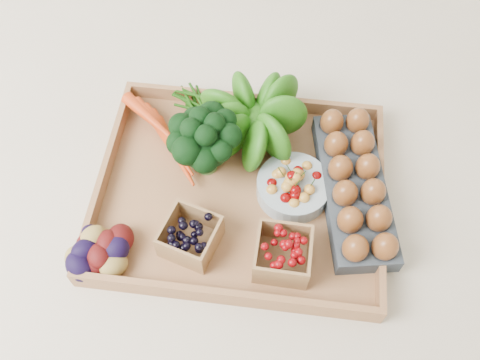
# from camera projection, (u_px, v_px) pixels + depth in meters

# --- Properties ---
(ground) EXTENTS (4.00, 4.00, 0.00)m
(ground) POSITION_uv_depth(u_px,v_px,m) (240.00, 196.00, 1.06)
(ground) COLOR beige
(ground) RESTS_ON ground
(tray) EXTENTS (0.55, 0.45, 0.01)m
(tray) POSITION_uv_depth(u_px,v_px,m) (240.00, 194.00, 1.06)
(tray) COLOR #9A6940
(tray) RESTS_ON ground
(carrots) EXTENTS (0.19, 0.13, 0.04)m
(carrots) POSITION_uv_depth(u_px,v_px,m) (167.00, 137.00, 1.09)
(carrots) COLOR #BF360F
(carrots) RESTS_ON tray
(lettuce) EXTENTS (0.15, 0.15, 0.15)m
(lettuce) POSITION_uv_depth(u_px,v_px,m) (255.00, 117.00, 1.06)
(lettuce) COLOR #184F0C
(lettuce) RESTS_ON tray
(broccoli) EXTENTS (0.14, 0.14, 0.11)m
(broccoli) POSITION_uv_depth(u_px,v_px,m) (205.00, 151.00, 1.04)
(broccoli) COLOR black
(broccoli) RESTS_ON tray
(cherry_bowl) EXTENTS (0.14, 0.14, 0.04)m
(cherry_bowl) POSITION_uv_depth(u_px,v_px,m) (293.00, 187.00, 1.04)
(cherry_bowl) COLOR #8C9EA5
(cherry_bowl) RESTS_ON tray
(egg_carton) EXTENTS (0.17, 0.35, 0.04)m
(egg_carton) POSITION_uv_depth(u_px,v_px,m) (353.00, 189.00, 1.03)
(egg_carton) COLOR #323840
(egg_carton) RESTS_ON tray
(potatoes) EXTENTS (0.13, 0.13, 0.07)m
(potatoes) POSITION_uv_depth(u_px,v_px,m) (96.00, 246.00, 0.95)
(potatoes) COLOR #390909
(potatoes) RESTS_ON tray
(punnet_blackberry) EXTENTS (0.12, 0.12, 0.06)m
(punnet_blackberry) POSITION_uv_depth(u_px,v_px,m) (190.00, 236.00, 0.97)
(punnet_blackberry) COLOR black
(punnet_blackberry) RESTS_ON tray
(punnet_raspberry) EXTENTS (0.10, 0.10, 0.07)m
(punnet_raspberry) POSITION_uv_depth(u_px,v_px,m) (283.00, 254.00, 0.95)
(punnet_raspberry) COLOR #690407
(punnet_raspberry) RESTS_ON tray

